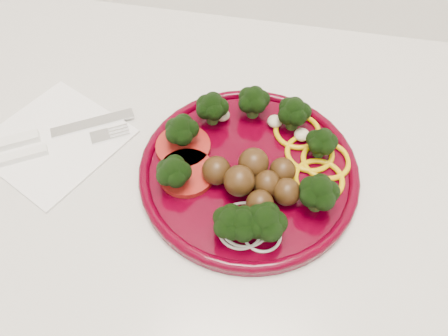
% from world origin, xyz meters
% --- Properties ---
extents(counter, '(2.40, 0.60, 0.90)m').
position_xyz_m(counter, '(0.00, 1.70, 0.45)').
color(counter, silver).
rests_on(counter, ground).
extents(plate, '(0.28, 0.28, 0.06)m').
position_xyz_m(plate, '(-0.10, 1.67, 0.92)').
color(plate, '#41000F').
rests_on(plate, counter).
extents(napkin, '(0.22, 0.22, 0.00)m').
position_xyz_m(napkin, '(-0.37, 1.68, 0.90)').
color(napkin, white).
rests_on(napkin, counter).
extents(knife, '(0.19, 0.13, 0.01)m').
position_xyz_m(knife, '(-0.39, 1.67, 0.91)').
color(knife, silver).
rests_on(knife, napkin).
extents(fork, '(0.17, 0.11, 0.01)m').
position_xyz_m(fork, '(-0.38, 1.65, 0.91)').
color(fork, white).
rests_on(fork, napkin).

